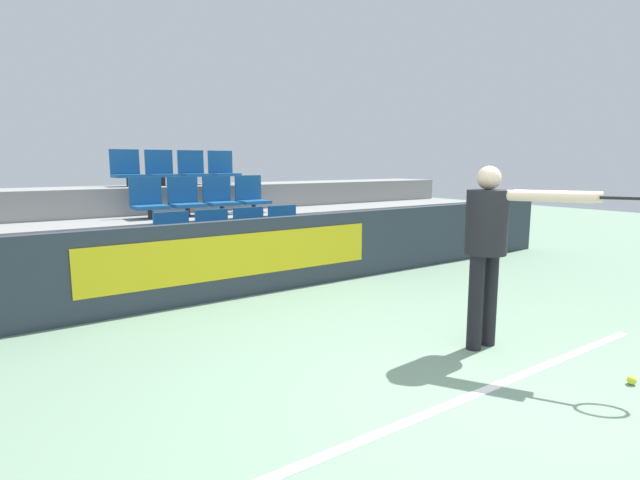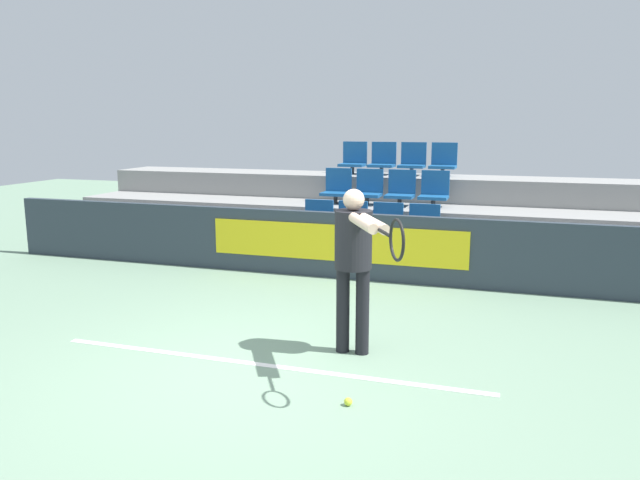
% 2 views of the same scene
% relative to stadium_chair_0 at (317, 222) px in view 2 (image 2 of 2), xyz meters
% --- Properties ---
extents(ground_plane, '(30.00, 30.00, 0.00)m').
position_rel_stadium_chair_0_xyz_m(ground_plane, '(0.83, -4.25, -0.67)').
color(ground_plane, gray).
extents(court_baseline, '(4.23, 0.08, 0.01)m').
position_rel_stadium_chair_0_xyz_m(court_baseline, '(0.83, -4.11, -0.67)').
color(court_baseline, white).
rests_on(court_baseline, ground).
extents(barrier_wall, '(11.45, 0.14, 0.94)m').
position_rel_stadium_chair_0_xyz_m(barrier_wall, '(0.82, -0.75, -0.20)').
color(barrier_wall, '#2D3842').
rests_on(barrier_wall, ground).
extents(bleacher_tier_front, '(11.05, 1.08, 0.42)m').
position_rel_stadium_chair_0_xyz_m(bleacher_tier_front, '(0.83, -0.13, -0.46)').
color(bleacher_tier_front, gray).
rests_on(bleacher_tier_front, ground).
extents(bleacher_tier_middle, '(11.05, 1.08, 0.83)m').
position_rel_stadium_chair_0_xyz_m(bleacher_tier_middle, '(0.83, 0.95, -0.25)').
color(bleacher_tier_middle, gray).
rests_on(bleacher_tier_middle, ground).
extents(bleacher_tier_back, '(11.05, 1.08, 1.25)m').
position_rel_stadium_chair_0_xyz_m(bleacher_tier_back, '(0.83, 2.03, -0.05)').
color(bleacher_tier_back, gray).
rests_on(bleacher_tier_back, ground).
extents(stadium_chair_0, '(0.46, 0.41, 0.59)m').
position_rel_stadium_chair_0_xyz_m(stadium_chair_0, '(0.00, 0.00, 0.00)').
color(stadium_chair_0, '#333333').
rests_on(stadium_chair_0, bleacher_tier_front).
extents(stadium_chair_1, '(0.46, 0.41, 0.59)m').
position_rel_stadium_chair_0_xyz_m(stadium_chair_1, '(0.55, 0.00, 0.00)').
color(stadium_chair_1, '#333333').
rests_on(stadium_chair_1, bleacher_tier_front).
extents(stadium_chair_2, '(0.46, 0.41, 0.59)m').
position_rel_stadium_chair_0_xyz_m(stadium_chair_2, '(1.10, 0.00, 0.00)').
color(stadium_chair_2, '#333333').
rests_on(stadium_chair_2, bleacher_tier_front).
extents(stadium_chair_3, '(0.46, 0.41, 0.59)m').
position_rel_stadium_chair_0_xyz_m(stadium_chair_3, '(1.65, 0.00, 0.00)').
color(stadium_chair_3, '#333333').
rests_on(stadium_chair_3, bleacher_tier_front).
extents(stadium_chair_4, '(0.46, 0.41, 0.59)m').
position_rel_stadium_chair_0_xyz_m(stadium_chair_4, '(0.00, 1.08, 0.42)').
color(stadium_chair_4, '#333333').
rests_on(stadium_chair_4, bleacher_tier_middle).
extents(stadium_chair_5, '(0.46, 0.41, 0.59)m').
position_rel_stadium_chair_0_xyz_m(stadium_chair_5, '(0.55, 1.08, 0.42)').
color(stadium_chair_5, '#333333').
rests_on(stadium_chair_5, bleacher_tier_middle).
extents(stadium_chair_6, '(0.46, 0.41, 0.59)m').
position_rel_stadium_chair_0_xyz_m(stadium_chair_6, '(1.10, 1.08, 0.42)').
color(stadium_chair_6, '#333333').
rests_on(stadium_chair_6, bleacher_tier_middle).
extents(stadium_chair_7, '(0.46, 0.41, 0.59)m').
position_rel_stadium_chair_0_xyz_m(stadium_chair_7, '(1.65, 1.08, 0.42)').
color(stadium_chair_7, '#333333').
rests_on(stadium_chair_7, bleacher_tier_middle).
extents(stadium_chair_8, '(0.46, 0.41, 0.59)m').
position_rel_stadium_chair_0_xyz_m(stadium_chair_8, '(0.00, 2.16, 0.83)').
color(stadium_chair_8, '#333333').
rests_on(stadium_chair_8, bleacher_tier_back).
extents(stadium_chair_9, '(0.46, 0.41, 0.59)m').
position_rel_stadium_chair_0_xyz_m(stadium_chair_9, '(0.55, 2.16, 0.83)').
color(stadium_chair_9, '#333333').
rests_on(stadium_chair_9, bleacher_tier_back).
extents(stadium_chair_10, '(0.46, 0.41, 0.59)m').
position_rel_stadium_chair_0_xyz_m(stadium_chair_10, '(1.10, 2.16, 0.83)').
color(stadium_chair_10, '#333333').
rests_on(stadium_chair_10, bleacher_tier_back).
extents(stadium_chair_11, '(0.46, 0.41, 0.59)m').
position_rel_stadium_chair_0_xyz_m(stadium_chair_11, '(1.65, 2.16, 0.83)').
color(stadium_chair_11, '#333333').
rests_on(stadium_chair_11, bleacher_tier_back).
extents(tennis_player, '(0.90, 1.44, 1.60)m').
position_rel_stadium_chair_0_xyz_m(tennis_player, '(1.57, -3.60, 0.33)').
color(tennis_player, black).
rests_on(tennis_player, ground).
extents(tennis_ball, '(0.07, 0.07, 0.07)m').
position_rel_stadium_chair_0_xyz_m(tennis_ball, '(1.80, -4.67, -0.64)').
color(tennis_ball, '#CCDB33').
rests_on(tennis_ball, ground).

